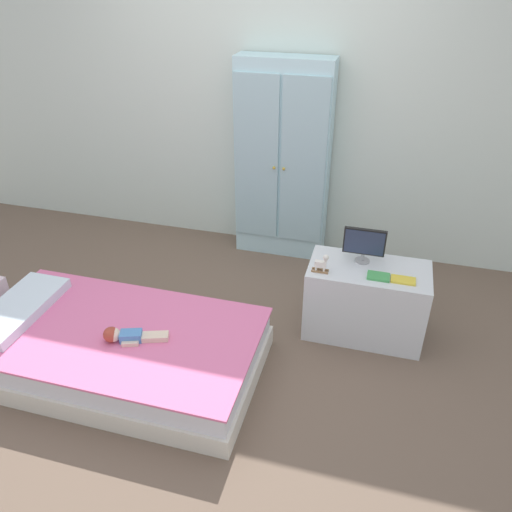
{
  "coord_description": "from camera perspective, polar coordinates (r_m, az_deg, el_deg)",
  "views": [
    {
      "loc": [
        1.05,
        -2.46,
        2.33
      ],
      "look_at": [
        0.29,
        0.29,
        0.6
      ],
      "focal_mm": 35.2,
      "sensor_mm": 36.0,
      "label": 1
    }
  ],
  "objects": [
    {
      "name": "wardrobe",
      "position": [
        4.22,
        3.04,
        10.61
      ],
      "size": [
        0.77,
        0.27,
        1.66
      ],
      "color": "silver",
      "rests_on": "ground_plane"
    },
    {
      "name": "tv_monitor",
      "position": [
        3.39,
        12.2,
        1.43
      ],
      "size": [
        0.28,
        0.1,
        0.25
      ],
      "color": "#99999E",
      "rests_on": "tv_stand"
    },
    {
      "name": "book_green",
      "position": [
        3.32,
        13.74,
        -2.26
      ],
      "size": [
        0.14,
        0.1,
        0.02
      ],
      "primitive_type": "cube",
      "color": "#429E51",
      "rests_on": "tv_stand"
    },
    {
      "name": "doll",
      "position": [
        3.19,
        -14.81,
        -8.73
      ],
      "size": [
        0.38,
        0.19,
        0.1
      ],
      "color": "#4C84C6",
      "rests_on": "bed"
    },
    {
      "name": "ground_plane",
      "position": [
        3.55,
        -5.85,
        -10.07
      ],
      "size": [
        10.0,
        10.0,
        0.02
      ],
      "primitive_type": "cube",
      "color": "brown"
    },
    {
      "name": "back_wall",
      "position": [
        4.28,
        0.87,
        18.13
      ],
      "size": [
        6.4,
        0.05,
        2.7
      ],
      "primitive_type": "cube",
      "color": "silver",
      "rests_on": "ground_plane"
    },
    {
      "name": "tv_stand",
      "position": [
        3.55,
        12.32,
        -4.99
      ],
      "size": [
        0.8,
        0.43,
        0.53
      ],
      "primitive_type": "cube",
      "color": "silver",
      "rests_on": "ground_plane"
    },
    {
      "name": "rocking_horse_toy",
      "position": [
        3.28,
        7.52,
        -0.83
      ],
      "size": [
        0.11,
        0.04,
        0.13
      ],
      "color": "#8E6642",
      "rests_on": "tv_stand"
    },
    {
      "name": "bed",
      "position": [
        3.39,
        -15.34,
        -10.15
      ],
      "size": [
        1.8,
        0.99,
        0.3
      ],
      "color": "silver",
      "rests_on": "ground_plane"
    },
    {
      "name": "pillow",
      "position": [
        3.65,
        -25.4,
        -5.4
      ],
      "size": [
        0.32,
        0.71,
        0.07
      ],
      "primitive_type": "cube",
      "color": "silver",
      "rests_on": "bed"
    },
    {
      "name": "book_yellow",
      "position": [
        3.33,
        16.38,
        -2.64
      ],
      "size": [
        0.15,
        0.09,
        0.01
      ],
      "primitive_type": "cube",
      "color": "gold",
      "rests_on": "tv_stand"
    }
  ]
}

